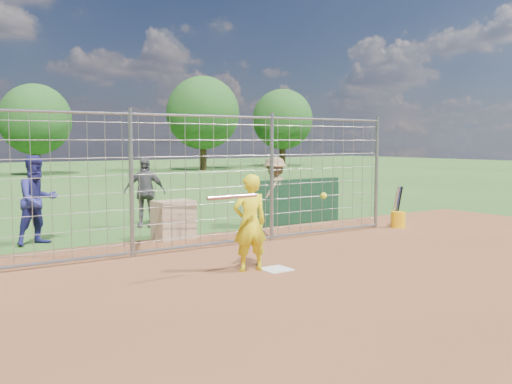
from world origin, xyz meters
TOP-DOWN VIEW (x-y plane):
  - ground at (0.00, 0.00)m, footprint 100.00×100.00m
  - infield_dirt at (0.00, -3.00)m, footprint 18.00×18.00m
  - home_plate at (0.00, -0.20)m, footprint 0.43×0.43m
  - dugout_wall at (3.40, 3.60)m, footprint 2.60×0.20m
  - batter at (-0.38, -0.03)m, footprint 0.61×0.46m
  - bystander_a at (-2.55, 4.22)m, footprint 1.01×0.89m
  - bystander_b at (0.11, 5.21)m, footprint 1.04×0.86m
  - bystander_c at (2.83, 3.71)m, footprint 1.22×0.97m
  - equipment_bin at (-0.05, 3.34)m, footprint 0.83×0.59m
  - equipment_in_play at (-0.49, -0.37)m, footprint 2.21×0.13m
  - bucket_with_bats at (4.99, 1.76)m, footprint 0.34×0.36m
  - backstop_fence at (0.00, 2.00)m, footprint 9.08×0.08m
  - tree_line at (3.13, 28.13)m, footprint 44.66×6.72m

SIDE VIEW (x-z plane):
  - ground at x=0.00m, z-range 0.00..0.00m
  - infield_dirt at x=0.00m, z-range 0.01..0.01m
  - home_plate at x=0.00m, z-range 0.00..0.02m
  - bucket_with_bats at x=4.99m, z-range -0.24..0.73m
  - equipment_bin at x=-0.05m, z-range 0.00..0.80m
  - dugout_wall at x=3.40m, z-range 0.00..1.10m
  - batter at x=-0.38m, z-range 0.00..1.52m
  - bystander_c at x=2.83m, z-range 0.00..1.66m
  - bystander_b at x=0.11m, z-range 0.00..1.66m
  - bystander_a at x=-2.55m, z-range 0.00..1.76m
  - equipment_in_play at x=-0.49m, z-range 1.13..1.29m
  - backstop_fence at x=0.00m, z-range -0.04..2.56m
  - tree_line at x=3.13m, z-range 0.47..6.95m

